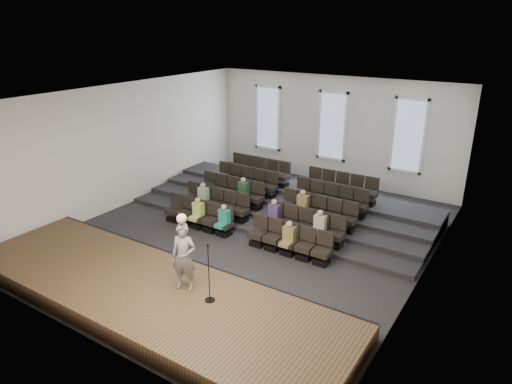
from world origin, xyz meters
TOP-DOWN VIEW (x-y plane):
  - ground at (0.00, 0.00)m, footprint 14.00×14.00m
  - ceiling at (0.00, 0.00)m, footprint 12.00×14.00m
  - wall_back at (0.00, 7.02)m, footprint 12.00×0.04m
  - wall_front at (0.00, -7.02)m, footprint 12.00×0.04m
  - wall_left at (-6.02, 0.00)m, footprint 0.04×14.00m
  - wall_right at (6.02, 0.00)m, footprint 0.04×14.00m
  - stage at (0.00, -5.10)m, footprint 11.80×3.60m
  - stage_lip at (0.00, -3.33)m, footprint 11.80×0.06m
  - risers at (0.00, 3.17)m, footprint 11.80×4.80m
  - seating_rows at (-0.00, 1.54)m, footprint 6.80×4.70m
  - windows at (0.00, 6.95)m, footprint 8.44×0.10m
  - audience at (0.00, 0.32)m, footprint 5.45×2.64m
  - speaker at (0.95, -4.58)m, footprint 0.79×0.64m
  - mic_stand at (1.88, -4.70)m, footprint 0.27×0.27m

SIDE VIEW (x-z plane):
  - ground at x=0.00m, z-range 0.00..0.00m
  - risers at x=0.00m, z-range -0.10..0.50m
  - stage at x=0.00m, z-range 0.00..0.50m
  - stage_lip at x=0.00m, z-range -0.01..0.51m
  - seating_rows at x=0.00m, z-range -0.15..1.52m
  - audience at x=0.00m, z-range 0.26..1.36m
  - mic_stand at x=1.88m, z-range 0.17..1.80m
  - speaker at x=0.95m, z-range 0.50..2.37m
  - wall_back at x=0.00m, z-range 0.00..5.00m
  - wall_front at x=0.00m, z-range 0.00..5.00m
  - wall_left at x=-6.02m, z-range 0.00..5.00m
  - wall_right at x=6.02m, z-range 0.00..5.00m
  - windows at x=0.00m, z-range 1.08..4.32m
  - ceiling at x=0.00m, z-range 5.00..5.02m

